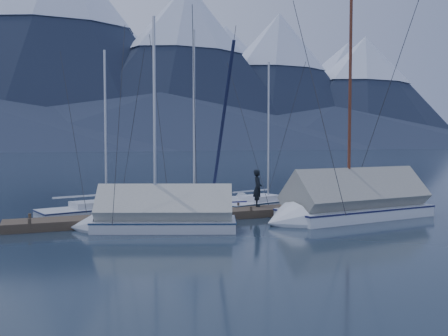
{
  "coord_description": "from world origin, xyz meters",
  "views": [
    {
      "loc": [
        -7.82,
        -17.4,
        3.3
      ],
      "look_at": [
        0.0,
        2.0,
        2.2
      ],
      "focal_mm": 38.0,
      "sensor_mm": 36.0,
      "label": 1
    }
  ],
  "objects_px": {
    "person": "(258,188)",
    "sailboat_open_mid": "(204,206)",
    "sailboat_covered_far": "(152,219)",
    "sailboat_open_right": "(274,204)",
    "sailboat_covered_near": "(345,207)",
    "sailboat_open_left": "(115,211)"
  },
  "relations": [
    {
      "from": "sailboat_open_right",
      "to": "sailboat_covered_near",
      "type": "height_order",
      "value": "sailboat_covered_near"
    },
    {
      "from": "sailboat_covered_far",
      "to": "person",
      "type": "distance_m",
      "value": 6.07
    },
    {
      "from": "sailboat_covered_near",
      "to": "person",
      "type": "xyz_separation_m",
      "value": [
        -2.84,
        2.87,
        0.67
      ]
    },
    {
      "from": "sailboat_open_left",
      "to": "person",
      "type": "distance_m",
      "value": 6.74
    },
    {
      "from": "sailboat_covered_far",
      "to": "sailboat_covered_near",
      "type": "bearing_deg",
      "value": -3.98
    },
    {
      "from": "sailboat_covered_far",
      "to": "person",
      "type": "relative_size",
      "value": 5.09
    },
    {
      "from": "sailboat_open_left",
      "to": "person",
      "type": "height_order",
      "value": "sailboat_open_left"
    },
    {
      "from": "sailboat_open_mid",
      "to": "person",
      "type": "xyz_separation_m",
      "value": [
        1.83,
        -2.35,
        1.04
      ]
    },
    {
      "from": "sailboat_open_mid",
      "to": "sailboat_open_right",
      "type": "xyz_separation_m",
      "value": [
        3.73,
        -0.38,
        -0.03
      ]
    },
    {
      "from": "sailboat_open_right",
      "to": "person",
      "type": "height_order",
      "value": "sailboat_open_right"
    },
    {
      "from": "sailboat_covered_near",
      "to": "person",
      "type": "height_order",
      "value": "sailboat_covered_near"
    },
    {
      "from": "sailboat_open_left",
      "to": "sailboat_covered_far",
      "type": "relative_size",
      "value": 0.94
    },
    {
      "from": "person",
      "to": "sailboat_open_left",
      "type": "bearing_deg",
      "value": 88.73
    },
    {
      "from": "sailboat_covered_far",
      "to": "person",
      "type": "xyz_separation_m",
      "value": [
        5.57,
        2.28,
        0.77
      ]
    },
    {
      "from": "sailboat_covered_near",
      "to": "sailboat_covered_far",
      "type": "bearing_deg",
      "value": 176.02
    },
    {
      "from": "person",
      "to": "sailboat_open_mid",
      "type": "bearing_deg",
      "value": 58.19
    },
    {
      "from": "sailboat_open_mid",
      "to": "sailboat_covered_far",
      "type": "relative_size",
      "value": 1.1
    },
    {
      "from": "sailboat_open_left",
      "to": "sailboat_covered_near",
      "type": "bearing_deg",
      "value": -30.49
    },
    {
      "from": "sailboat_open_mid",
      "to": "sailboat_open_left",
      "type": "bearing_deg",
      "value": 178.7
    },
    {
      "from": "sailboat_open_right",
      "to": "sailboat_covered_far",
      "type": "bearing_deg",
      "value": -150.39
    },
    {
      "from": "sailboat_open_mid",
      "to": "person",
      "type": "distance_m",
      "value": 3.15
    },
    {
      "from": "sailboat_open_left",
      "to": "sailboat_open_right",
      "type": "bearing_deg",
      "value": -3.41
    }
  ]
}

